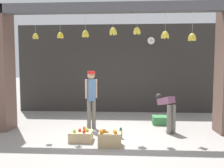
{
  "coord_description": "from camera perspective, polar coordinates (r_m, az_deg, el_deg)",
  "views": [
    {
      "loc": [
        0.33,
        -5.51,
        1.73
      ],
      "look_at": [
        0.0,
        0.43,
        1.27
      ],
      "focal_mm": 35.0,
      "sensor_mm": 36.0,
      "label": 1
    }
  ],
  "objects": [
    {
      "name": "ground_plane",
      "position": [
        5.79,
        -0.24,
        -13.01
      ],
      "size": [
        60.0,
        60.0,
        0.0
      ],
      "primitive_type": "plane",
      "color": "gray"
    },
    {
      "name": "shop_back_wall",
      "position": [
        8.43,
        0.93,
        4.02
      ],
      "size": [
        7.57,
        0.12,
        3.35
      ],
      "primitive_type": "cube",
      "color": "#2D2B28",
      "rests_on": "ground_plane"
    },
    {
      "name": "storefront_awning",
      "position": [
        5.82,
        0.2,
        18.73
      ],
      "size": [
        5.67,
        0.31,
        0.98
      ],
      "color": "#4C4C51"
    },
    {
      "name": "shopkeeper",
      "position": [
        6.09,
        -5.45,
        -2.94
      ],
      "size": [
        0.32,
        0.3,
        1.63
      ],
      "rotation": [
        0.0,
        0.0,
        3.54
      ],
      "color": "#6B665B",
      "rests_on": "ground_plane"
    },
    {
      "name": "worker_stooping",
      "position": [
        6.05,
        14.17,
        -6.0
      ],
      "size": [
        0.45,
        0.74,
        0.99
      ],
      "rotation": [
        0.0,
        0.0,
        0.41
      ],
      "color": "#6B665B",
      "rests_on": "ground_plane"
    },
    {
      "name": "fruit_crate_oranges",
      "position": [
        4.96,
        -0.62,
        -14.19
      ],
      "size": [
        0.5,
        0.33,
        0.36
      ],
      "color": "tan",
      "rests_on": "ground_plane"
    },
    {
      "name": "fruit_crate_apples",
      "position": [
        5.33,
        -8.06,
        -13.21
      ],
      "size": [
        0.53,
        0.41,
        0.3
      ],
      "color": "tan",
      "rests_on": "ground_plane"
    },
    {
      "name": "produce_box_green",
      "position": [
        6.89,
        12.39,
        -9.21
      ],
      "size": [
        0.45,
        0.42,
        0.25
      ],
      "primitive_type": "cube",
      "color": "#387A42",
      "rests_on": "ground_plane"
    },
    {
      "name": "water_bottle",
      "position": [
        5.46,
        2.31,
        -12.76
      ],
      "size": [
        0.07,
        0.07,
        0.26
      ],
      "color": "#38934C",
      "rests_on": "ground_plane"
    },
    {
      "name": "wall_clock",
      "position": [
        8.47,
        10.16,
        11.07
      ],
      "size": [
        0.29,
        0.03,
        0.29
      ],
      "color": "black"
    }
  ]
}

